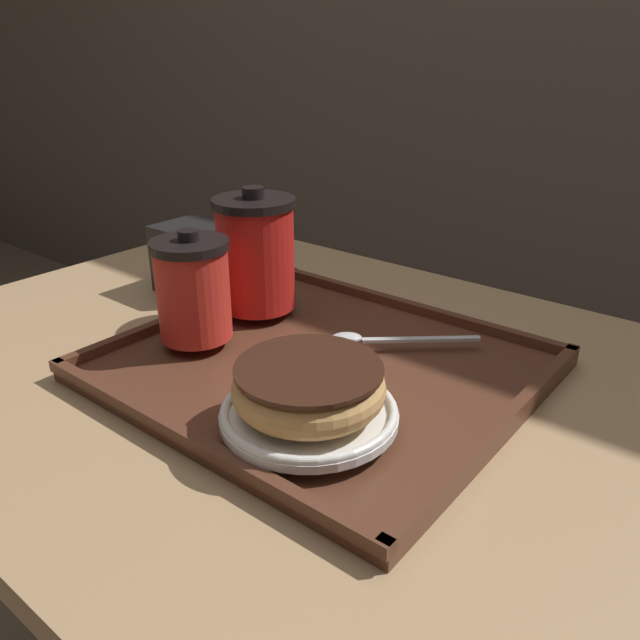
# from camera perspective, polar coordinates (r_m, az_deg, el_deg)

# --- Properties ---
(cafe_table) EXTENTS (1.00, 0.72, 0.72)m
(cafe_table) POSITION_cam_1_polar(r_m,az_deg,el_deg) (0.79, -1.98, -13.87)
(cafe_table) COLOR tan
(cafe_table) RESTS_ON ground_plane
(serving_tray) EXTENTS (0.43, 0.39, 0.02)m
(serving_tray) POSITION_cam_1_polar(r_m,az_deg,el_deg) (0.68, 0.00, -4.37)
(serving_tray) COLOR #512D1E
(serving_tray) RESTS_ON cafe_table
(coffee_cup_front) EXTENTS (0.09, 0.09, 0.12)m
(coffee_cup_front) POSITION_cam_1_polar(r_m,az_deg,el_deg) (0.70, -11.53, 2.82)
(coffee_cup_front) COLOR red
(coffee_cup_front) RESTS_ON serving_tray
(coffee_cup_rear) EXTENTS (0.10, 0.10, 0.15)m
(coffee_cup_rear) POSITION_cam_1_polar(r_m,az_deg,el_deg) (0.78, -5.89, 6.13)
(coffee_cup_rear) COLOR red
(coffee_cup_rear) RESTS_ON serving_tray
(plate_with_chocolate_donut) EXTENTS (0.16, 0.16, 0.01)m
(plate_with_chocolate_donut) POSITION_cam_1_polar(r_m,az_deg,el_deg) (0.56, -1.02, -8.40)
(plate_with_chocolate_donut) COLOR white
(plate_with_chocolate_donut) RESTS_ON serving_tray
(donut_chocolate_glazed) EXTENTS (0.14, 0.14, 0.04)m
(donut_chocolate_glazed) POSITION_cam_1_polar(r_m,az_deg,el_deg) (0.55, -1.04, -6.02)
(donut_chocolate_glazed) COLOR tan
(donut_chocolate_glazed) RESTS_ON plate_with_chocolate_donut
(spoon) EXTENTS (0.14, 0.12, 0.01)m
(spoon) POSITION_cam_1_polar(r_m,az_deg,el_deg) (0.70, 4.71, -1.69)
(spoon) COLOR silver
(spoon) RESTS_ON serving_tray
(napkin_dispenser) EXTENTS (0.10, 0.09, 0.10)m
(napkin_dispenser) POSITION_cam_1_polar(r_m,az_deg,el_deg) (0.91, -11.32, 5.53)
(napkin_dispenser) COLOR black
(napkin_dispenser) RESTS_ON cafe_table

